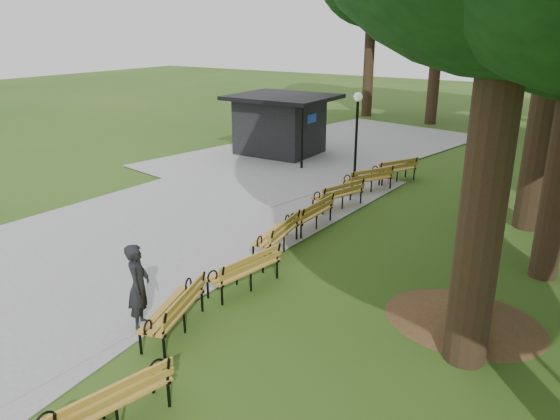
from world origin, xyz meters
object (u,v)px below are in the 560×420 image
Objects in this scene: bench_3 at (243,269)px; bench_8 at (393,170)px; bench_6 at (337,195)px; lamp_post at (357,117)px; bench_2 at (173,310)px; bench_1 at (108,400)px; person at (139,286)px; bench_5 at (310,214)px; dirt_mound at (465,305)px; bench_4 at (276,234)px; kiosk at (280,125)px; bench_7 at (368,179)px.

bench_3 is 9.67m from bench_8.
bench_8 is (0.26, 3.79, 0.00)m from bench_6.
lamp_post reaches higher than bench_2.
bench_1 is at bearing -77.75° from lamp_post.
bench_5 is at bearing -34.86° from person.
bench_4 reaches higher than dirt_mound.
kiosk is 12.87m from bench_3.
bench_2 is at bearing 28.87° from bench_8.
bench_2 is 10.15m from bench_7.
bench_2 and bench_4 have the same top height.
bench_2 is 1.00× the size of bench_7.
bench_6 is at bearing 27.19° from bench_7.
person reaches higher than bench_4.
bench_6 reaches higher than dirt_mound.
bench_2 and bench_8 have the same top height.
person is 0.88× the size of bench_8.
bench_4 is 3.81m from bench_6.
bench_4 is (-4.90, 0.85, 0.09)m from dirt_mound.
kiosk is at bearing -142.14° from bench_1.
bench_6 is at bearing 167.26° from bench_2.
bench_2 is (1.96, -11.48, -1.81)m from lamp_post.
bench_6 is (1.14, -3.51, -1.81)m from lamp_post.
bench_4 is at bearing -154.22° from bench_1.
bench_6 is (-0.28, 3.80, 0.00)m from bench_4.
bench_7 is (-0.19, 4.16, 0.00)m from bench_5.
person reaches higher than bench_1.
bench_7 is at bearing -33.87° from person.
kiosk is 2.18× the size of bench_6.
bench_6 and bench_7 have the same top height.
bench_1 and bench_6 have the same top height.
bench_6 is (-0.19, 2.01, 0.00)m from bench_5.
bench_1 is at bearing -120.58° from dirt_mound.
kiosk is 2.18× the size of bench_8.
person is 2.43m from bench_3.
bench_8 is (-4.92, 8.44, 0.09)m from dirt_mound.
lamp_post is 7.66m from bench_4.
bench_5 and bench_7 have the same top height.
kiosk is 2.18× the size of bench_1.
bench_3 is at bearing -61.09° from kiosk.
bench_8 is at bearing 120.23° from dirt_mound.
bench_3 is 1.00× the size of bench_5.
bench_1 is at bearing 21.50° from bench_3.
bench_2 and bench_6 have the same top height.
person is 0.88× the size of bench_7.
kiosk is at bearing -156.42° from bench_4.
bench_4 is at bearing 168.76° from bench_2.
dirt_mound is at bearing 64.66° from bench_7.
person reaches higher than dirt_mound.
bench_7 is at bearing -165.48° from bench_3.
bench_1 is 12.56m from bench_7.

